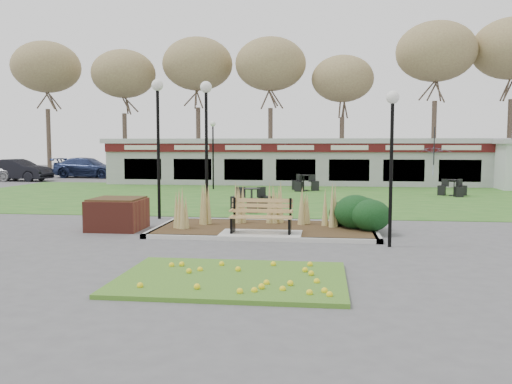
# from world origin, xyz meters

# --- Properties ---
(ground) EXTENTS (100.00, 100.00, 0.00)m
(ground) POSITION_xyz_m (0.00, 0.00, 0.00)
(ground) COLOR #515154
(ground) RESTS_ON ground
(lawn) EXTENTS (34.00, 16.00, 0.02)m
(lawn) POSITION_xyz_m (0.00, 12.00, 0.01)
(lawn) COLOR #2A6520
(lawn) RESTS_ON ground
(flower_bed) EXTENTS (4.20, 3.00, 0.16)m
(flower_bed) POSITION_xyz_m (0.00, -4.60, 0.07)
(flower_bed) COLOR #376A1E
(flower_bed) RESTS_ON ground
(planting_bed) EXTENTS (6.75, 3.40, 1.27)m
(planting_bed) POSITION_xyz_m (1.27, 1.35, 0.37)
(planting_bed) COLOR #382A16
(planting_bed) RESTS_ON ground
(park_bench) EXTENTS (1.70, 0.66, 0.93)m
(park_bench) POSITION_xyz_m (0.00, 0.25, 0.59)
(park_bench) COLOR #A17E48
(park_bench) RESTS_ON ground
(brick_planter) EXTENTS (1.50, 1.50, 0.95)m
(brick_planter) POSITION_xyz_m (-4.40, 1.00, 0.48)
(brick_planter) COLOR maroon
(brick_planter) RESTS_ON ground
(food_pavilion) EXTENTS (24.60, 3.40, 2.90)m
(food_pavilion) POSITION_xyz_m (0.00, 19.96, 1.48)
(food_pavilion) COLOR #9C9C9F
(food_pavilion) RESTS_ON ground
(tree_backdrop) EXTENTS (47.24, 5.24, 10.36)m
(tree_backdrop) POSITION_xyz_m (0.00, 28.00, 8.36)
(tree_backdrop) COLOR #47382B
(tree_backdrop) RESTS_ON ground
(lamp_post_near_right) EXTENTS (0.32, 0.32, 3.82)m
(lamp_post_near_right) POSITION_xyz_m (3.31, -0.80, 2.79)
(lamp_post_near_right) COLOR black
(lamp_post_near_right) RESTS_ON ground
(lamp_post_mid_left) EXTENTS (0.39, 0.39, 4.70)m
(lamp_post_mid_left) POSITION_xyz_m (-3.87, 3.44, 3.43)
(lamp_post_mid_left) COLOR black
(lamp_post_mid_left) RESTS_ON ground
(lamp_post_mid_right) EXTENTS (0.38, 0.38, 4.59)m
(lamp_post_mid_right) POSITION_xyz_m (-2.16, 3.20, 3.34)
(lamp_post_mid_right) COLOR black
(lamp_post_mid_right) RESTS_ON ground
(lamp_post_far_left) EXTENTS (0.32, 0.32, 3.85)m
(lamp_post_far_left) POSITION_xyz_m (-4.49, 15.58, 2.81)
(lamp_post_far_left) COLOR black
(lamp_post_far_left) RESTS_ON ground
(bistro_set_a) EXTENTS (1.58, 1.51, 0.85)m
(bistro_set_a) POSITION_xyz_m (-1.04, 5.96, 0.30)
(bistro_set_a) COLOR black
(bistro_set_a) RESTS_ON ground
(bistro_set_b) EXTENTS (1.52, 1.60, 0.86)m
(bistro_set_b) POSITION_xyz_m (0.61, 15.22, 0.31)
(bistro_set_b) COLOR black
(bistro_set_b) RESTS_ON ground
(bistro_set_c) EXTENTS (1.48, 1.39, 0.79)m
(bistro_set_c) POSITION_xyz_m (8.05, 13.11, 0.28)
(bistro_set_c) COLOR black
(bistro_set_c) RESTS_ON ground
(patio_umbrella) EXTENTS (2.54, 2.56, 2.44)m
(patio_umbrella) POSITION_xyz_m (8.00, 18.00, 1.55)
(patio_umbrella) COLOR black
(patio_umbrella) RESTS_ON ground
(car_black) EXTENTS (4.75, 2.03, 1.52)m
(car_black) POSITION_xyz_m (-19.45, 21.00, 0.76)
(car_black) COLOR black
(car_black) RESTS_ON ground
(car_blue) EXTENTS (5.46, 2.58, 1.54)m
(car_blue) POSITION_xyz_m (-16.22, 25.18, 0.77)
(car_blue) COLOR navy
(car_blue) RESTS_ON ground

